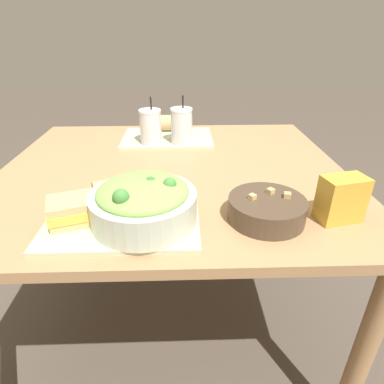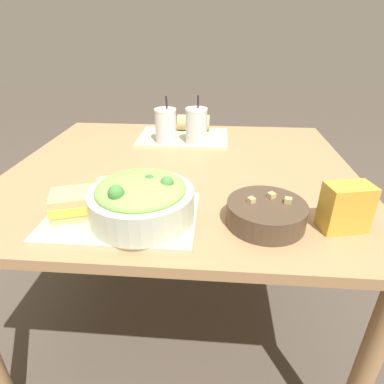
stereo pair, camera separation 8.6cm
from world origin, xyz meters
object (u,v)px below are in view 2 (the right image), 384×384
object	(u,v)px
salad_bowl	(142,199)
baguette_far	(194,123)
sandwich_near	(78,203)
chip_bag	(346,208)
baguette_near	(126,186)
soup_bowl	(266,213)
drink_cup_red	(196,127)
drink_cup_dark	(166,127)

from	to	relation	value
salad_bowl	baguette_far	distance (m)	0.79
sandwich_near	chip_bag	world-z (taller)	chip_bag
chip_bag	baguette_near	bearing A→B (deg)	158.00
soup_bowl	drink_cup_red	xyz separation A→B (m)	(-0.22, 0.59, 0.05)
salad_bowl	drink_cup_dark	distance (m)	0.61
soup_bowl	drink_cup_red	bearing A→B (deg)	110.52
soup_bowl	sandwich_near	distance (m)	0.49
soup_bowl	baguette_far	xyz separation A→B (m)	(-0.24, 0.77, 0.02)
sandwich_near	baguette_far	world-z (taller)	baguette_far
sandwich_near	chip_bag	xyz separation A→B (m)	(0.68, 0.00, 0.02)
soup_bowl	baguette_near	bearing A→B (deg)	166.73
soup_bowl	chip_bag	world-z (taller)	chip_bag
baguette_near	baguette_far	bearing A→B (deg)	-34.02
drink_cup_dark	chip_bag	bearing A→B (deg)	-47.89
salad_bowl	soup_bowl	bearing A→B (deg)	3.03
sandwich_near	baguette_far	xyz separation A→B (m)	(0.25, 0.78, 0.00)
drink_cup_red	soup_bowl	bearing A→B (deg)	-69.48
sandwich_near	baguette_near	bearing A→B (deg)	26.02
baguette_near	drink_cup_red	size ratio (longest dim) A/B	0.86
drink_cup_dark	chip_bag	xyz separation A→B (m)	(0.54, -0.59, -0.02)
soup_bowl	drink_cup_red	distance (m)	0.63
baguette_far	drink_cup_dark	xyz separation A→B (m)	(-0.10, -0.18, 0.03)
sandwich_near	baguette_far	size ratio (longest dim) A/B	1.06
baguette_far	sandwich_near	bearing A→B (deg)	161.33
soup_bowl	chip_bag	xyz separation A→B (m)	(0.19, -0.01, 0.03)
sandwich_near	baguette_near	size ratio (longest dim) A/B	0.94
drink_cup_dark	baguette_near	bearing A→B (deg)	-94.52
baguette_near	drink_cup_dark	bearing A→B (deg)	-26.56
sandwich_near	baguette_near	xyz separation A→B (m)	(0.10, 0.10, 0.00)
soup_bowl	sandwich_near	world-z (taller)	sandwich_near
soup_bowl	drink_cup_dark	distance (m)	0.68
salad_bowl	drink_cup_red	world-z (taller)	drink_cup_red
salad_bowl	drink_cup_red	size ratio (longest dim) A/B	1.35
soup_bowl	sandwich_near	xyz separation A→B (m)	(-0.49, -0.01, 0.01)
drink_cup_dark	drink_cup_red	bearing A→B (deg)	0.00
baguette_far	salad_bowl	bearing A→B (deg)	173.50
salad_bowl	sandwich_near	size ratio (longest dim) A/B	1.67
baguette_near	drink_cup_dark	xyz separation A→B (m)	(0.04, 0.50, 0.03)
soup_bowl	baguette_far	distance (m)	0.81
drink_cup_red	chip_bag	bearing A→B (deg)	-55.45
baguette_far	chip_bag	bearing A→B (deg)	-151.97
salad_bowl	baguette_near	xyz separation A→B (m)	(-0.07, 0.11, -0.02)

